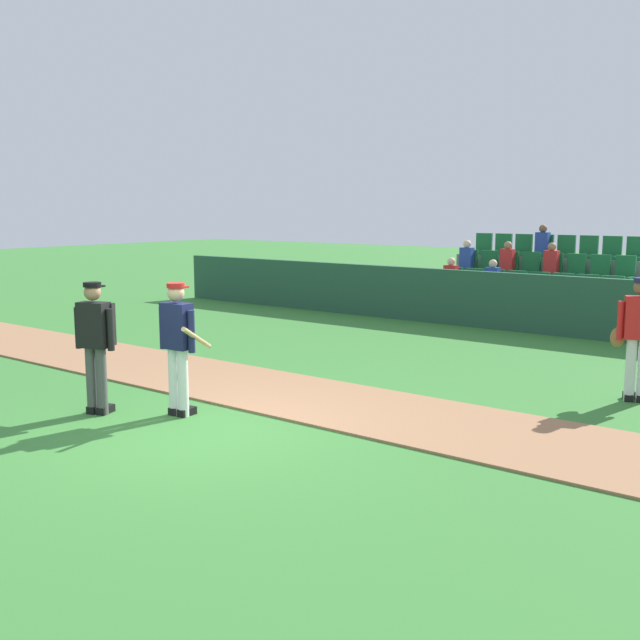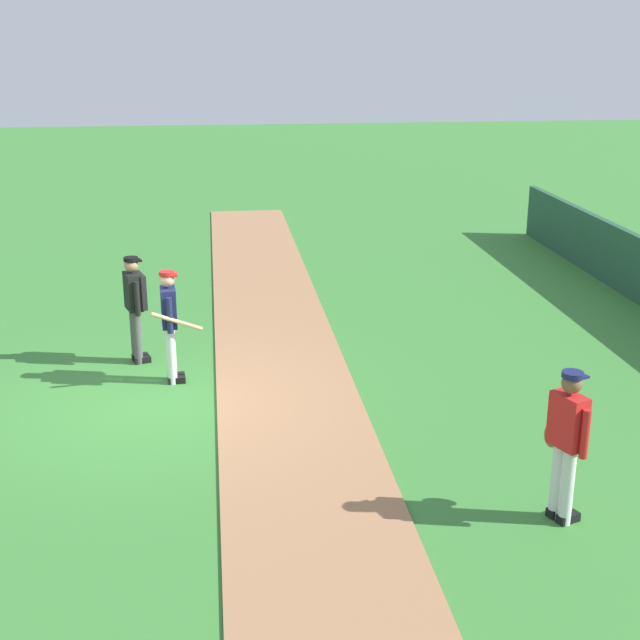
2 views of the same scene
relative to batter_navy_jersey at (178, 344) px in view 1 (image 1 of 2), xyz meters
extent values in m
plane|color=#387A33|center=(0.71, -0.28, -0.97)|extent=(80.00, 80.00, 0.00)
cube|color=#9E704C|center=(0.71, 1.71, -0.95)|extent=(28.00, 2.10, 0.03)
cube|color=#234C38|center=(0.71, 9.06, -0.32)|extent=(20.00, 0.16, 1.29)
cube|color=slate|center=(0.71, 10.94, -0.82)|extent=(5.00, 2.95, 0.30)
cube|color=slate|center=(0.71, 10.09, -0.47)|extent=(4.90, 0.85, 0.40)
cube|color=#196033|center=(-1.21, 9.99, -0.22)|extent=(0.44, 0.40, 0.08)
cube|color=#196033|center=(-1.21, 10.21, 0.03)|extent=(0.44, 0.08, 0.50)
cube|color=red|center=(-1.21, 10.04, 0.08)|extent=(0.32, 0.22, 0.52)
sphere|color=beige|center=(-1.21, 10.04, 0.43)|extent=(0.20, 0.20, 0.20)
cube|color=#196033|center=(-0.66, 9.99, -0.22)|extent=(0.44, 0.40, 0.08)
cube|color=#196033|center=(-0.66, 10.21, 0.03)|extent=(0.44, 0.08, 0.50)
cube|color=#196033|center=(-0.11, 9.99, -0.22)|extent=(0.44, 0.40, 0.08)
cube|color=#196033|center=(-0.11, 10.21, 0.03)|extent=(0.44, 0.08, 0.50)
cube|color=#263F99|center=(-0.11, 10.04, 0.08)|extent=(0.32, 0.22, 0.52)
sphere|color=beige|center=(-0.11, 10.04, 0.43)|extent=(0.20, 0.20, 0.20)
cube|color=#196033|center=(0.44, 9.99, -0.22)|extent=(0.44, 0.40, 0.08)
cube|color=#196033|center=(0.44, 10.21, 0.03)|extent=(0.44, 0.08, 0.50)
cube|color=#196033|center=(0.99, 9.99, -0.22)|extent=(0.44, 0.40, 0.08)
cube|color=#196033|center=(0.99, 10.21, 0.03)|extent=(0.44, 0.08, 0.50)
cube|color=#196033|center=(1.54, 9.99, -0.22)|extent=(0.44, 0.40, 0.08)
cube|color=#196033|center=(1.54, 10.21, 0.03)|extent=(0.44, 0.08, 0.50)
cube|color=#196033|center=(2.09, 9.99, -0.22)|extent=(0.44, 0.40, 0.08)
cube|color=#196033|center=(2.09, 10.21, 0.03)|extent=(0.44, 0.08, 0.50)
cube|color=#196033|center=(2.64, 9.99, -0.22)|extent=(0.44, 0.40, 0.08)
cube|color=#196033|center=(2.64, 10.21, 0.03)|extent=(0.44, 0.08, 0.50)
cube|color=slate|center=(0.71, 10.94, -0.07)|extent=(4.90, 0.85, 0.40)
cube|color=#196033|center=(-1.21, 10.84, 0.18)|extent=(0.44, 0.40, 0.08)
cube|color=#196033|center=(-1.21, 11.06, 0.43)|extent=(0.44, 0.08, 0.50)
cube|color=#263F99|center=(-1.21, 10.89, 0.48)|extent=(0.32, 0.22, 0.52)
sphere|color=beige|center=(-1.21, 10.89, 0.83)|extent=(0.20, 0.20, 0.20)
cube|color=#196033|center=(-0.66, 10.84, 0.18)|extent=(0.44, 0.40, 0.08)
cube|color=#196033|center=(-0.66, 11.06, 0.43)|extent=(0.44, 0.08, 0.50)
cube|color=#196033|center=(-0.11, 10.84, 0.18)|extent=(0.44, 0.40, 0.08)
cube|color=#196033|center=(-0.11, 11.06, 0.43)|extent=(0.44, 0.08, 0.50)
cube|color=red|center=(-0.11, 10.89, 0.48)|extent=(0.32, 0.22, 0.52)
sphere|color=#9E7051|center=(-0.11, 10.89, 0.83)|extent=(0.20, 0.20, 0.20)
cube|color=#196033|center=(0.44, 10.84, 0.18)|extent=(0.44, 0.40, 0.08)
cube|color=#196033|center=(0.44, 11.06, 0.43)|extent=(0.44, 0.08, 0.50)
cube|color=#196033|center=(0.99, 10.84, 0.18)|extent=(0.44, 0.40, 0.08)
cube|color=#196033|center=(0.99, 11.06, 0.43)|extent=(0.44, 0.08, 0.50)
cube|color=red|center=(0.99, 10.89, 0.48)|extent=(0.32, 0.22, 0.52)
sphere|color=#9E7051|center=(0.99, 10.89, 0.83)|extent=(0.20, 0.20, 0.20)
cube|color=#196033|center=(1.54, 10.84, 0.18)|extent=(0.44, 0.40, 0.08)
cube|color=#196033|center=(1.54, 11.06, 0.43)|extent=(0.44, 0.08, 0.50)
cube|color=#196033|center=(2.09, 10.84, 0.18)|extent=(0.44, 0.40, 0.08)
cube|color=#196033|center=(2.09, 11.06, 0.43)|extent=(0.44, 0.08, 0.50)
cube|color=#196033|center=(2.64, 10.84, 0.18)|extent=(0.44, 0.40, 0.08)
cube|color=#196033|center=(2.64, 11.06, 0.43)|extent=(0.44, 0.08, 0.50)
cube|color=slate|center=(0.71, 11.79, 0.33)|extent=(4.90, 0.85, 0.40)
cube|color=#196033|center=(-1.21, 11.69, 0.58)|extent=(0.44, 0.40, 0.08)
cube|color=#196033|center=(-1.21, 11.91, 0.83)|extent=(0.44, 0.08, 0.50)
cube|color=#196033|center=(-0.66, 11.69, 0.58)|extent=(0.44, 0.40, 0.08)
cube|color=#196033|center=(-0.66, 11.91, 0.83)|extent=(0.44, 0.08, 0.50)
cube|color=#196033|center=(-0.11, 11.69, 0.58)|extent=(0.44, 0.40, 0.08)
cube|color=#196033|center=(-0.11, 11.91, 0.83)|extent=(0.44, 0.08, 0.50)
cube|color=#196033|center=(0.44, 11.69, 0.58)|extent=(0.44, 0.40, 0.08)
cube|color=#196033|center=(0.44, 11.91, 0.83)|extent=(0.44, 0.08, 0.50)
cube|color=#263F99|center=(0.44, 11.74, 0.88)|extent=(0.32, 0.22, 0.52)
sphere|color=brown|center=(0.44, 11.74, 1.23)|extent=(0.20, 0.20, 0.20)
cube|color=#196033|center=(0.99, 11.69, 0.58)|extent=(0.44, 0.40, 0.08)
cube|color=#196033|center=(0.99, 11.91, 0.83)|extent=(0.44, 0.08, 0.50)
cube|color=#196033|center=(1.54, 11.69, 0.58)|extent=(0.44, 0.40, 0.08)
cube|color=#196033|center=(1.54, 11.91, 0.83)|extent=(0.44, 0.08, 0.50)
cube|color=#196033|center=(2.09, 11.69, 0.58)|extent=(0.44, 0.40, 0.08)
cube|color=#196033|center=(2.09, 11.91, 0.83)|extent=(0.44, 0.08, 0.50)
cube|color=#196033|center=(2.64, 11.69, 0.58)|extent=(0.44, 0.40, 0.08)
cube|color=#196033|center=(2.64, 11.91, 0.83)|extent=(0.44, 0.08, 0.50)
cylinder|color=white|center=(-0.09, -0.01, -0.52)|extent=(0.14, 0.14, 0.90)
cylinder|color=white|center=(0.07, 0.00, -0.52)|extent=(0.14, 0.14, 0.90)
cube|color=black|center=(-0.09, 0.05, -0.92)|extent=(0.14, 0.27, 0.10)
cube|color=black|center=(0.07, 0.06, -0.92)|extent=(0.14, 0.27, 0.10)
cube|color=#191E47|center=(-0.01, -0.01, 0.23)|extent=(0.42, 0.25, 0.60)
cylinder|color=#191E47|center=(-0.25, -0.03, 0.18)|extent=(0.09, 0.09, 0.55)
cylinder|color=#191E47|center=(0.24, 0.01, 0.18)|extent=(0.09, 0.09, 0.55)
sphere|color=tan|center=(-0.01, -0.01, 0.66)|extent=(0.22, 0.22, 0.22)
cylinder|color=#B21919|center=(-0.01, -0.01, 0.76)|extent=(0.23, 0.23, 0.06)
cube|color=#B21919|center=(-0.01, 0.09, 0.73)|extent=(0.19, 0.13, 0.02)
cylinder|color=tan|center=(0.23, 0.11, 0.08)|extent=(0.35, 0.76, 0.41)
cylinder|color=#4C4C4C|center=(-1.01, -0.63, -0.52)|extent=(0.14, 0.14, 0.90)
cylinder|color=#4C4C4C|center=(-0.86, -0.58, -0.52)|extent=(0.14, 0.14, 0.90)
cube|color=black|center=(-1.03, -0.57, -0.92)|extent=(0.19, 0.28, 0.10)
cube|color=black|center=(-0.87, -0.52, -0.92)|extent=(0.19, 0.28, 0.10)
cube|color=black|center=(-0.93, -0.60, 0.23)|extent=(0.45, 0.33, 0.60)
cylinder|color=black|center=(-1.17, -0.68, 0.18)|extent=(0.09, 0.09, 0.55)
cylinder|color=black|center=(-0.69, -0.53, 0.18)|extent=(0.09, 0.09, 0.55)
sphere|color=#9E7051|center=(-0.93, -0.60, 0.66)|extent=(0.22, 0.22, 0.22)
cylinder|color=black|center=(-0.93, -0.60, 0.76)|extent=(0.23, 0.23, 0.06)
cube|color=black|center=(-0.96, -0.51, 0.73)|extent=(0.21, 0.17, 0.02)
cube|color=black|center=(-0.97, -0.48, 0.23)|extent=(0.44, 0.21, 0.56)
cylinder|color=silver|center=(4.52, 4.35, -0.52)|extent=(0.14, 0.14, 0.90)
cube|color=black|center=(4.50, 4.40, -0.92)|extent=(0.21, 0.29, 0.10)
cube|color=black|center=(4.65, 4.46, -0.92)|extent=(0.21, 0.29, 0.10)
cube|color=red|center=(4.60, 4.38, 0.23)|extent=(0.45, 0.35, 0.60)
cylinder|color=red|center=(4.37, 4.28, 0.18)|extent=(0.09, 0.09, 0.55)
ellipsoid|color=brown|center=(4.33, 4.32, -0.07)|extent=(0.23, 0.19, 0.28)
camera|label=1|loc=(7.13, -6.35, 1.75)|focal=41.12mm
camera|label=2|loc=(12.68, 0.71, 4.16)|focal=49.04mm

